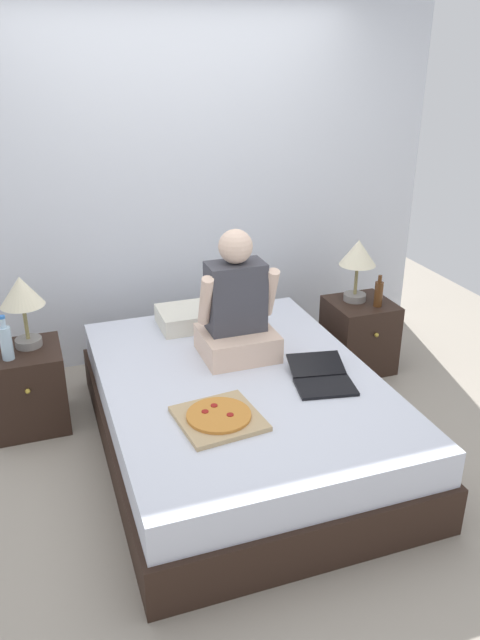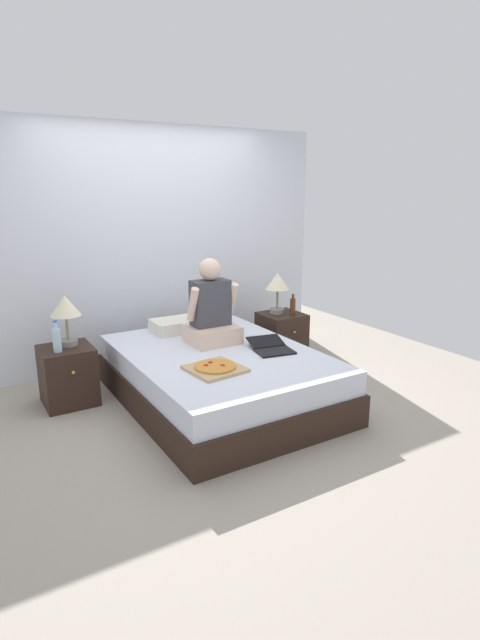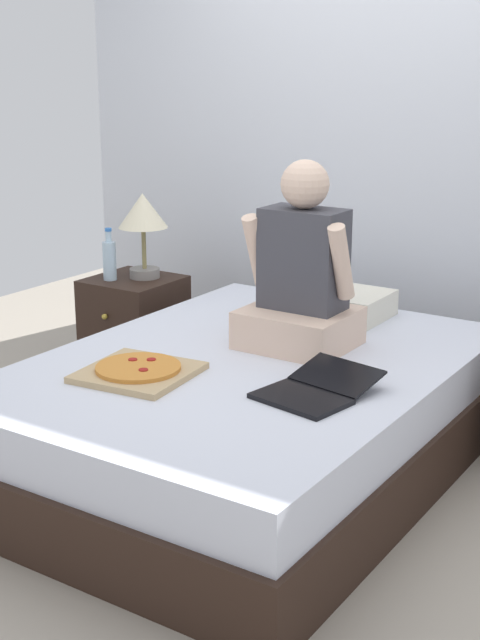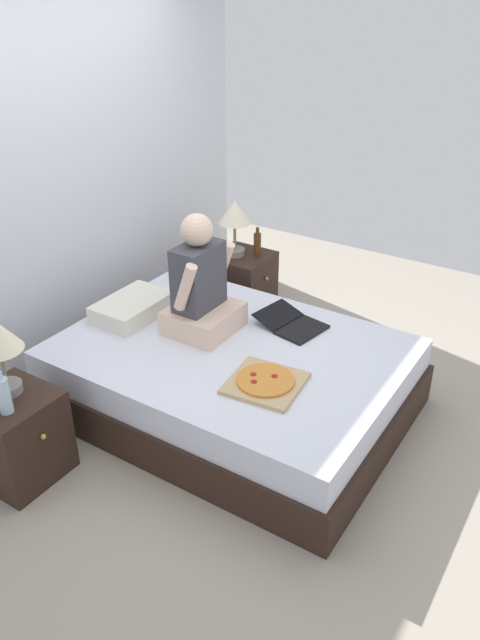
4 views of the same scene
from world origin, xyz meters
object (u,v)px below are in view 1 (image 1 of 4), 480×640
bed (240,412)px  lamp_on_left_nightstand (22,296)px  water_bottle (6,342)px  beer_bottle (379,293)px  laptop (322,379)px  nightstand_right (359,335)px  pizza_box (219,417)px  nightstand_left (29,388)px  person_seated (237,311)px  lamp_on_right_nightstand (358,257)px

bed → lamp_on_left_nightstand: (-1.12, 0.71, 0.61)m
lamp_on_left_nightstand → water_bottle: bearing=-130.6°
beer_bottle → laptop: bearing=-136.3°
lamp_on_left_nightstand → nightstand_right: size_ratio=0.87×
bed → pizza_box: pizza_box is taller
water_bottle → bed: bearing=-24.9°
water_bottle → beer_bottle: 2.47m
nightstand_left → laptop: (1.57, -0.88, 0.23)m
beer_bottle → nightstand_right: bearing=125.0°
nightstand_left → bed: bearing=-29.8°
nightstand_right → laptop: laptop is taller
nightstand_left → person_seated: person_seated is taller
nightstand_right → pizza_box: 1.77m
lamp_on_right_nightstand → beer_bottle: (0.10, -0.15, -0.23)m
lamp_on_left_nightstand → lamp_on_right_nightstand: same height
lamp_on_right_nightstand → bed: bearing=-147.7°
lamp_on_right_nightstand → laptop: bearing=-127.5°
bed → water_bottle: water_bottle is taller
nightstand_left → beer_bottle: beer_bottle is taller
lamp_on_left_nightstand → pizza_box: bearing=-51.9°
nightstand_left → pizza_box: (0.91, -1.06, 0.23)m
lamp_on_left_nightstand → laptop: (1.53, -0.93, -0.35)m
bed → nightstand_right: bearing=29.8°
bed → pizza_box: bearing=-122.5°
lamp_on_left_nightstand → pizza_box: 1.45m
nightstand_left → beer_bottle: (2.39, -0.10, 0.35)m
bed → lamp_on_right_nightstand: lamp_on_right_nightstand is taller
bed → person_seated: (0.08, 0.28, 0.53)m
nightstand_left → lamp_on_right_nightstand: 2.36m
laptop → person_seated: bearing=124.0°
person_seated → lamp_on_right_nightstand: bearing=22.3°
nightstand_right → lamp_on_left_nightstand: bearing=178.7°
nightstand_right → pizza_box: nightstand_right is taller
laptop → pizza_box: bearing=-165.0°
lamp_on_left_nightstand → laptop: lamp_on_left_nightstand is taller
nightstand_left → nightstand_right: bearing=0.0°
bed → beer_bottle: 1.40m
nightstand_left → laptop: 1.82m
lamp_on_left_nightstand → person_seated: bearing=-19.8°
water_bottle → lamp_on_right_nightstand: 2.38m
nightstand_left → nightstand_right: (2.32, 0.00, 0.00)m
nightstand_right → water_bottle: bearing=-177.8°
person_seated → laptop: bearing=-56.0°
bed → laptop: bearing=-27.2°
lamp_on_right_nightstand → beer_bottle: lamp_on_right_nightstand is taller
nightstand_right → person_seated: (-1.08, -0.38, 0.50)m
nightstand_right → beer_bottle: bearing=-55.0°
nightstand_right → lamp_on_right_nightstand: bearing=120.9°
lamp_on_right_nightstand → person_seated: person_seated is taller
person_seated → pizza_box: person_seated is taller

